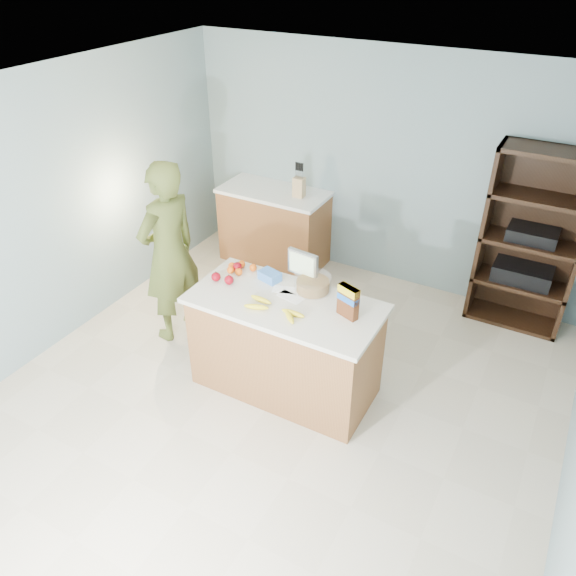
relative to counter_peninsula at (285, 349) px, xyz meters
The scene contains 15 objects.
floor 0.51m from the counter_peninsula, 90.00° to the right, with size 4.50×5.00×0.02m, color beige.
walls 1.27m from the counter_peninsula, 90.00° to the right, with size 4.52×5.02×2.51m.
counter_peninsula is the anchor object (origin of this frame).
back_cabinet 2.25m from the counter_peninsula, 122.28° to the left, with size 1.24×0.62×0.90m.
shelving_unit 2.61m from the counter_peninsula, 52.89° to the left, with size 0.90×0.40×1.80m.
person 1.42m from the counter_peninsula, behind, with size 0.65×0.42×1.77m, color #4B5623.
knife_block 2.16m from the counter_peninsula, 114.80° to the left, with size 0.12×0.10×0.31m.
envelopes 0.50m from the counter_peninsula, 106.21° to the left, with size 0.32×0.23×0.00m.
bananas 0.53m from the counter_peninsula, 91.79° to the right, with size 0.51×0.21×0.04m.
apples 0.80m from the counter_peninsula, behind, with size 0.20×0.31×0.08m.
oranges 0.80m from the counter_peninsula, 159.12° to the left, with size 0.24×0.19×0.07m.
blue_carton 0.63m from the counter_peninsula, 140.58° to the left, with size 0.18×0.12×0.08m, color blue.
salad_bowl 0.61m from the counter_peninsula, 65.04° to the left, with size 0.30×0.30×0.13m.
tv 0.73m from the counter_peninsula, 92.95° to the left, with size 0.28×0.12×0.28m.
cereal_box 0.82m from the counter_peninsula, ahead, with size 0.19×0.12×0.26m.
Camera 1 is at (1.80, -2.92, 3.41)m, focal length 35.00 mm.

